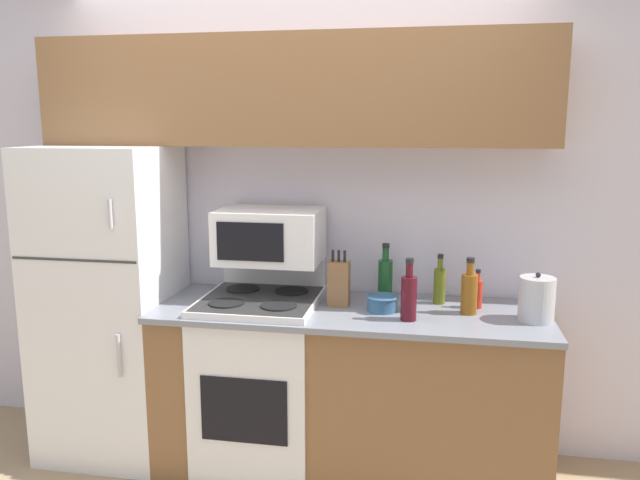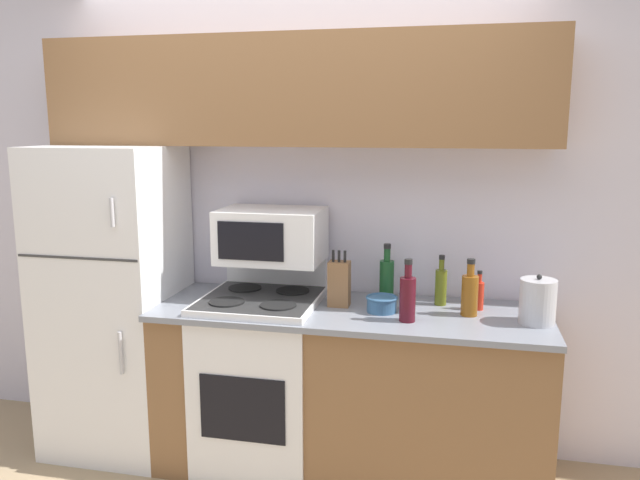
% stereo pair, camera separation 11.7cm
% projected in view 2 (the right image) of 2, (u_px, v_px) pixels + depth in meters
% --- Properties ---
extents(wall_back, '(8.00, 0.05, 2.55)m').
position_uv_depth(wall_back, '(302.00, 219.00, 3.48)').
color(wall_back, silver).
rests_on(wall_back, ground_plane).
extents(lower_cabinets, '(1.96, 0.67, 0.88)m').
position_uv_depth(lower_cabinets, '(350.00, 390.00, 3.23)').
color(lower_cabinets, brown).
rests_on(lower_cabinets, ground_plane).
extents(refrigerator, '(0.68, 0.65, 1.68)m').
position_uv_depth(refrigerator, '(114.00, 300.00, 3.43)').
color(refrigerator, white).
rests_on(refrigerator, ground_plane).
extents(upper_cabinets, '(2.64, 0.31, 0.55)m').
position_uv_depth(upper_cabinets, '(292.00, 91.00, 3.19)').
color(upper_cabinets, brown).
rests_on(upper_cabinets, refrigerator).
extents(stove, '(0.60, 0.65, 1.07)m').
position_uv_depth(stove, '(262.00, 377.00, 3.31)').
color(stove, white).
rests_on(stove, ground_plane).
extents(microwave, '(0.54, 0.38, 0.28)m').
position_uv_depth(microwave, '(272.00, 235.00, 3.28)').
color(microwave, white).
rests_on(microwave, stove).
extents(knife_block, '(0.11, 0.09, 0.29)m').
position_uv_depth(knife_block, '(339.00, 283.00, 3.17)').
color(knife_block, brown).
rests_on(knife_block, lower_cabinets).
extents(bowl, '(0.16, 0.16, 0.08)m').
position_uv_depth(bowl, '(382.00, 303.00, 3.08)').
color(bowl, '#335B84').
rests_on(bowl, lower_cabinets).
extents(bottle_olive_oil, '(0.06, 0.06, 0.26)m').
position_uv_depth(bottle_olive_oil, '(441.00, 285.00, 3.19)').
color(bottle_olive_oil, '#5B6619').
rests_on(bottle_olive_oil, lower_cabinets).
extents(bottle_hot_sauce, '(0.05, 0.05, 0.20)m').
position_uv_depth(bottle_hot_sauce, '(479.00, 294.00, 3.11)').
color(bottle_hot_sauce, red).
rests_on(bottle_hot_sauce, lower_cabinets).
extents(bottle_wine_red, '(0.08, 0.08, 0.30)m').
position_uv_depth(bottle_wine_red, '(408.00, 297.00, 2.92)').
color(bottle_wine_red, '#470F19').
rests_on(bottle_wine_red, lower_cabinets).
extents(bottle_wine_green, '(0.08, 0.08, 0.30)m').
position_uv_depth(bottle_wine_green, '(387.00, 278.00, 3.28)').
color(bottle_wine_green, '#194C23').
rests_on(bottle_wine_green, lower_cabinets).
extents(bottle_whiskey, '(0.08, 0.08, 0.28)m').
position_uv_depth(bottle_whiskey, '(470.00, 293.00, 3.01)').
color(bottle_whiskey, brown).
rests_on(bottle_whiskey, lower_cabinets).
extents(kettle, '(0.17, 0.17, 0.24)m').
position_uv_depth(kettle, '(538.00, 302.00, 2.89)').
color(kettle, '#B7B7BC').
rests_on(kettle, lower_cabinets).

